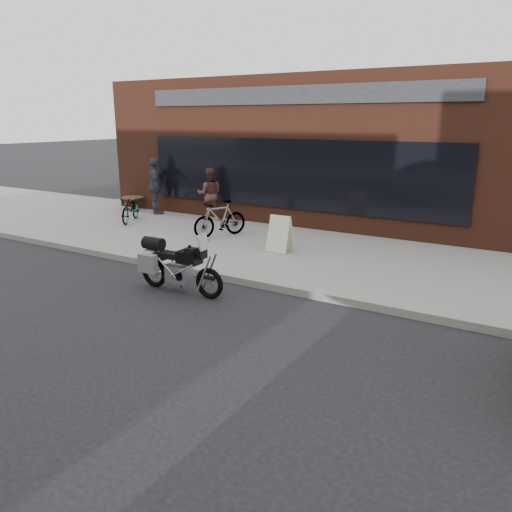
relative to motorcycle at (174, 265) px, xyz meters
The scene contains 10 objects.
ground 3.38m from the motorcycle, 65.32° to the right, with size 120.00×120.00×0.00m, color black.
near_sidewalk 4.23m from the motorcycle, 70.68° to the left, with size 44.00×6.00×0.15m, color gray.
storefront 11.10m from the motorcycle, 93.18° to the left, with size 14.00×10.07×4.50m.
motorcycle is the anchor object (origin of this frame).
bicycle_front 6.55m from the motorcycle, 142.04° to the left, with size 0.53×1.52×0.80m, color gray.
bicycle_rear 4.13m from the motorcycle, 112.91° to the left, with size 0.45×1.61×0.97m, color gray.
sandwich_sign 3.33m from the motorcycle, 80.71° to the left, with size 0.55×0.51×0.87m.
cafe_table 8.79m from the motorcycle, 139.65° to the left, with size 0.78×0.78×0.45m.
cafe_patron_left 6.46m from the motorcycle, 120.22° to the left, with size 0.80×0.62×1.64m, color #4F2E2A.
cafe_patron_right 7.69m from the motorcycle, 134.75° to the left, with size 1.10×0.46×1.87m, color #3D3E4D.
Camera 1 is at (4.72, -4.03, 3.26)m, focal length 35.00 mm.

